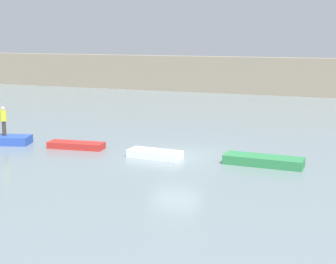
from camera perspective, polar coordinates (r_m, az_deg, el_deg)
ground_plane at (r=26.35m, az=0.96°, el=-2.72°), size 120.00×120.00×0.00m
embankment_wall at (r=53.67m, az=11.45°, el=6.22°), size 80.00×1.20×3.88m
rowboat_blue at (r=30.62m, az=-18.01°, el=-0.86°), size 3.15×1.97×0.48m
rowboat_red at (r=28.47m, az=-10.37°, el=-1.48°), size 3.24×1.29×0.36m
rowboat_white at (r=25.94m, az=-1.50°, el=-2.51°), size 2.89×1.26×0.39m
rowboat_green at (r=24.88m, az=10.76°, el=-3.22°), size 3.86×1.30×0.45m
person_hiviz_shirt at (r=30.40m, az=-18.14°, el=1.34°), size 0.32×0.32×1.71m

